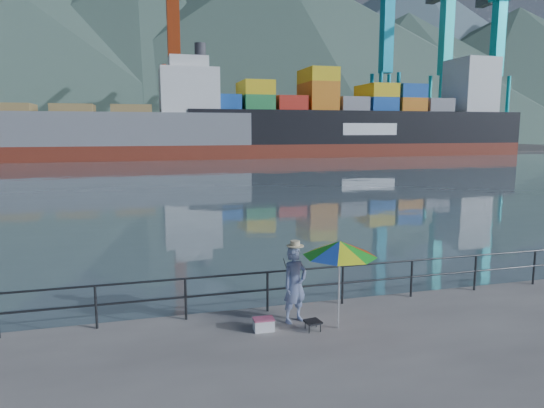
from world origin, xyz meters
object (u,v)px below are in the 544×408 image
(cooler_bag, at_px, (264,325))
(bulk_carrier, at_px, (95,132))
(container_ship, at_px, (366,122))
(beach_umbrella, at_px, (340,249))
(fisherman, at_px, (295,285))

(cooler_bag, relative_size, bulk_carrier, 0.01)
(container_ship, bearing_deg, cooler_bag, -117.64)
(beach_umbrella, relative_size, container_ship, 0.03)
(fisherman, relative_size, container_ship, 0.03)
(fisherman, bearing_deg, container_ship, 41.13)
(beach_umbrella, xyz_separation_m, container_ship, (35.56, 71.41, 3.97))
(beach_umbrella, bearing_deg, fisherman, 142.87)
(bulk_carrier, bearing_deg, cooler_bag, -82.72)
(bulk_carrier, bearing_deg, fisherman, -82.02)
(fisherman, height_order, beach_umbrella, beach_umbrella)
(fisherman, xyz_separation_m, cooler_bag, (-0.83, -0.31, -0.77))
(container_ship, bearing_deg, fisherman, -117.21)
(bulk_carrier, distance_m, container_ship, 46.21)
(cooler_bag, distance_m, bulk_carrier, 70.70)
(fisherman, relative_size, cooler_bag, 4.06)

